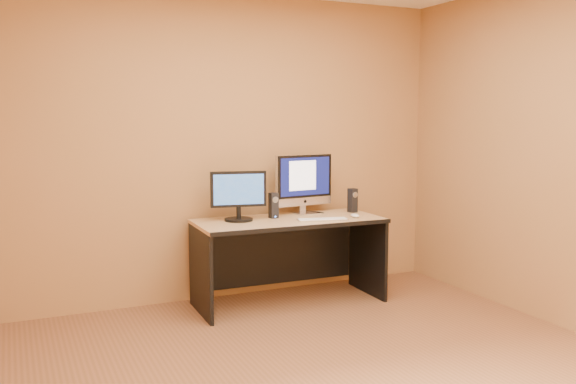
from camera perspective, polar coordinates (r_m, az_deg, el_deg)
walls at (r=3.43m, az=5.06°, el=2.64°), size 4.00×4.00×2.60m
desk at (r=5.14m, az=0.09°, el=-6.50°), size 1.57×0.72×0.72m
imac at (r=5.31m, az=1.67°, el=0.79°), size 0.57×0.26×0.53m
second_monitor at (r=4.98m, az=-4.66°, el=-0.39°), size 0.50×0.32×0.41m
speaker_left at (r=5.11m, az=-1.36°, el=-1.27°), size 0.07×0.07×0.21m
speaker_right at (r=5.45m, az=6.06°, el=-0.78°), size 0.07×0.08×0.21m
keyboard at (r=5.01m, az=3.26°, el=-2.58°), size 0.43×0.20×0.02m
mouse at (r=5.18m, az=6.29°, el=-2.20°), size 0.06×0.10×0.03m
cable_a at (r=5.44m, az=2.45°, el=-1.86°), size 0.10×0.20×0.01m
cable_b at (r=5.43m, az=1.41°, el=-1.87°), size 0.08×0.16×0.01m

